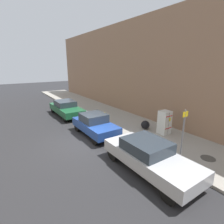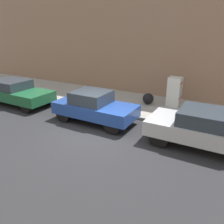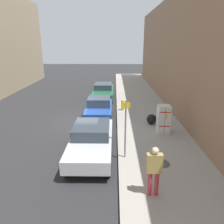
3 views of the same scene
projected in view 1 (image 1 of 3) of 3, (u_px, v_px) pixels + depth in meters
name	position (u px, v px, depth m)	size (l,w,h in m)	color
ground_plane	(83.00, 143.00, 10.80)	(80.00, 80.00, 0.00)	#28282B
sidewalk_slab	(137.00, 127.00, 13.20)	(4.03, 44.00, 0.13)	#9E998E
building_facade_near	(167.00, 70.00, 13.62)	(1.69, 39.60, 8.47)	#937056
discarded_refrigerator	(164.00, 122.00, 11.68)	(0.69, 0.69, 1.58)	silver
manhole_cover	(208.00, 158.00, 8.72)	(0.70, 0.70, 0.02)	#47443F
street_sign_post	(183.00, 134.00, 7.94)	(0.36, 0.07, 2.63)	slate
fire_hydrant	(104.00, 117.00, 13.97)	(0.22, 0.22, 0.83)	gold
trash_bag	(145.00, 125.00, 12.63)	(0.62, 0.62, 0.62)	black
parked_sedan_green	(66.00, 108.00, 16.33)	(1.81, 4.78, 1.38)	#1E6038
parked_hatchback_blue	(95.00, 124.00, 11.82)	(1.72, 3.85, 1.46)	#23479E
parked_sedan_silver	(149.00, 156.00, 7.79)	(1.87, 4.67, 1.42)	silver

